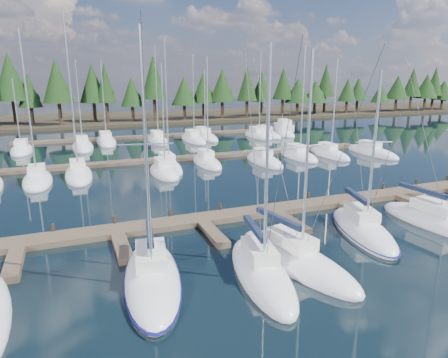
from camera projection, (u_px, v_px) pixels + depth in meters
name	position (u px, v px, depth m)	size (l,w,h in m)	color
ground	(219.00, 177.00, 42.38)	(260.00, 260.00, 0.00)	black
far_shore	(131.00, 118.00, 96.34)	(220.00, 30.00, 0.60)	#2E2619
main_dock	(276.00, 212.00, 30.94)	(44.00, 6.13, 0.90)	brown
back_docks	(173.00, 145.00, 59.96)	(50.00, 21.80, 0.40)	brown
front_sailboat_1	(152.00, 278.00, 20.85)	(4.49, 10.09, 13.49)	silver
front_sailboat_2	(261.00, 272.00, 21.42)	(3.96, 9.03, 12.78)	silver
front_sailboat_3	(295.00, 259.00, 22.96)	(4.45, 9.93, 12.61)	silver
front_sailboat_4	(363.00, 230.00, 27.32)	(5.14, 9.25, 11.62)	silver
front_sailboat_5	(439.00, 222.00, 28.68)	(3.99, 9.69, 12.84)	silver
back_sailboat_rows	(184.00, 150.00, 55.75)	(48.57, 33.50, 17.65)	silver
motor_yacht_right	(284.00, 132.00, 72.26)	(4.77, 9.41, 4.49)	silver
tree_line	(122.00, 89.00, 84.63)	(182.73, 12.20, 14.17)	black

